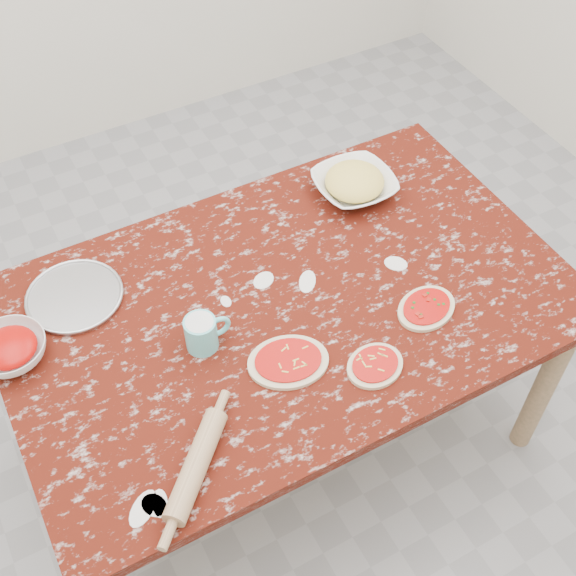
{
  "coord_description": "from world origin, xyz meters",
  "views": [
    {
      "loc": [
        -0.64,
        -1.18,
        2.36
      ],
      "look_at": [
        0.0,
        0.0,
        0.8
      ],
      "focal_mm": 46.0,
      "sensor_mm": 36.0,
      "label": 1
    }
  ],
  "objects_px": {
    "worktable": "(288,317)",
    "flour_mug": "(202,333)",
    "pizza_tray": "(75,297)",
    "sauce_bowl": "(11,350)",
    "rolling_pin": "(196,465)",
    "cheese_bowl": "(354,186)"
  },
  "relations": [
    {
      "from": "worktable",
      "to": "flour_mug",
      "type": "relative_size",
      "value": 12.3
    },
    {
      "from": "pizza_tray",
      "to": "sauce_bowl",
      "type": "xyz_separation_m",
      "value": [
        -0.21,
        -0.12,
        0.03
      ]
    },
    {
      "from": "flour_mug",
      "to": "rolling_pin",
      "type": "xyz_separation_m",
      "value": [
        -0.17,
        -0.33,
        -0.02
      ]
    },
    {
      "from": "sauce_bowl",
      "to": "flour_mug",
      "type": "height_order",
      "value": "flour_mug"
    },
    {
      "from": "worktable",
      "to": "cheese_bowl",
      "type": "xyz_separation_m",
      "value": [
        0.4,
        0.29,
        0.11
      ]
    },
    {
      "from": "flour_mug",
      "to": "rolling_pin",
      "type": "relative_size",
      "value": 0.45
    },
    {
      "from": "worktable",
      "to": "pizza_tray",
      "type": "height_order",
      "value": "pizza_tray"
    },
    {
      "from": "cheese_bowl",
      "to": "flour_mug",
      "type": "height_order",
      "value": "flour_mug"
    },
    {
      "from": "sauce_bowl",
      "to": "rolling_pin",
      "type": "bearing_deg",
      "value": -61.01
    },
    {
      "from": "flour_mug",
      "to": "rolling_pin",
      "type": "bearing_deg",
      "value": -116.66
    },
    {
      "from": "worktable",
      "to": "flour_mug",
      "type": "xyz_separation_m",
      "value": [
        -0.28,
        -0.03,
        0.14
      ]
    },
    {
      "from": "sauce_bowl",
      "to": "rolling_pin",
      "type": "xyz_separation_m",
      "value": [
        0.3,
        -0.54,
        -0.0
      ]
    },
    {
      "from": "sauce_bowl",
      "to": "flour_mug",
      "type": "bearing_deg",
      "value": -23.73
    },
    {
      "from": "cheese_bowl",
      "to": "rolling_pin",
      "type": "height_order",
      "value": "cheese_bowl"
    },
    {
      "from": "cheese_bowl",
      "to": "flour_mug",
      "type": "bearing_deg",
      "value": -154.27
    },
    {
      "from": "pizza_tray",
      "to": "worktable",
      "type": "bearing_deg",
      "value": -28.87
    },
    {
      "from": "worktable",
      "to": "rolling_pin",
      "type": "xyz_separation_m",
      "value": [
        -0.44,
        -0.36,
        0.11
      ]
    },
    {
      "from": "flour_mug",
      "to": "rolling_pin",
      "type": "distance_m",
      "value": 0.37
    },
    {
      "from": "sauce_bowl",
      "to": "rolling_pin",
      "type": "distance_m",
      "value": 0.61
    },
    {
      "from": "worktable",
      "to": "cheese_bowl",
      "type": "relative_size",
      "value": 6.31
    },
    {
      "from": "rolling_pin",
      "to": "pizza_tray",
      "type": "bearing_deg",
      "value": 97.79
    },
    {
      "from": "sauce_bowl",
      "to": "cheese_bowl",
      "type": "bearing_deg",
      "value": 6.1
    }
  ]
}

